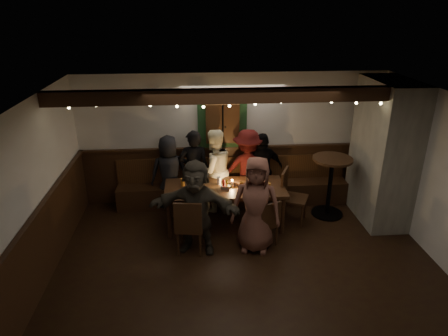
{
  "coord_description": "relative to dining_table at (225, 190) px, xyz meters",
  "views": [
    {
      "loc": [
        -0.76,
        -5.0,
        3.81
      ],
      "look_at": [
        -0.23,
        1.6,
        1.05
      ],
      "focal_mm": 32.0,
      "sensor_mm": 36.0,
      "label": 1
    }
  ],
  "objects": [
    {
      "name": "person_a",
      "position": [
        -1.02,
        0.77,
        0.05
      ],
      "size": [
        0.79,
        0.57,
        1.49
      ],
      "primitive_type": "imported",
      "rotation": [
        0.0,
        0.0,
        3.28
      ],
      "color": "black",
      "rests_on": "ground"
    },
    {
      "name": "person_c",
      "position": [
        -0.16,
        0.65,
        0.12
      ],
      "size": [
        0.97,
        0.87,
        1.64
      ],
      "primitive_type": "imported",
      "rotation": [
        0.0,
        0.0,
        3.52
      ],
      "color": "#EFE6BE",
      "rests_on": "ground"
    },
    {
      "name": "person_g",
      "position": [
        0.43,
        -0.8,
        0.11
      ],
      "size": [
        0.89,
        0.69,
        1.62
      ],
      "primitive_type": "imported",
      "rotation": [
        0.0,
        0.0,
        -0.23
      ],
      "color": "brown",
      "rests_on": "ground"
    },
    {
      "name": "dining_table",
      "position": [
        0.0,
        0.0,
        0.0
      ],
      "size": [
        2.14,
        0.92,
        0.93
      ],
      "color": "#321E0D",
      "rests_on": "ground"
    },
    {
      "name": "chair_near_left",
      "position": [
        -0.64,
        -0.86,
        -0.15
      ],
      "size": [
        0.49,
        0.49,
        0.97
      ],
      "color": "#321E0D",
      "rests_on": "ground"
    },
    {
      "name": "chair_end",
      "position": [
        1.2,
        0.08,
        -0.13
      ],
      "size": [
        0.6,
        0.6,
        1.0
      ],
      "color": "#321E0D",
      "rests_on": "ground"
    },
    {
      "name": "person_f",
      "position": [
        -0.52,
        -0.76,
        0.09
      ],
      "size": [
        1.54,
        0.84,
        1.59
      ],
      "primitive_type": "imported",
      "rotation": [
        0.0,
        0.0,
        -0.27
      ],
      "color": "#373229",
      "rests_on": "ground"
    },
    {
      "name": "person_e",
      "position": [
        0.81,
        0.77,
        0.05
      ],
      "size": [
        0.95,
        0.63,
        1.5
      ],
      "primitive_type": "imported",
      "rotation": [
        0.0,
        0.0,
        3.47
      ],
      "color": "black",
      "rests_on": "ground"
    },
    {
      "name": "chair_near_right",
      "position": [
        0.64,
        -0.74,
        -0.23
      ],
      "size": [
        0.5,
        0.5,
        0.84
      ],
      "color": "#321E0D",
      "rests_on": "ground"
    },
    {
      "name": "person_d",
      "position": [
        0.51,
        0.75,
        0.09
      ],
      "size": [
        1.06,
        0.66,
        1.59
      ],
      "primitive_type": "imported",
      "rotation": [
        0.0,
        0.0,
        3.08
      ],
      "color": "#3E0D0C",
      "rests_on": "ground"
    },
    {
      "name": "person_b",
      "position": [
        -0.53,
        0.69,
        0.11
      ],
      "size": [
        0.6,
        0.39,
        1.62
      ],
      "primitive_type": "imported",
      "rotation": [
        0.0,
        0.0,
        3.13
      ],
      "color": "black",
      "rests_on": "ground"
    },
    {
      "name": "room",
      "position": [
        1.3,
        0.02,
        0.38
      ],
      "size": [
        6.02,
        5.01,
        2.62
      ],
      "color": "black",
      "rests_on": "ground"
    },
    {
      "name": "high_top",
      "position": [
        2.01,
        0.24,
        0.04
      ],
      "size": [
        0.73,
        0.73,
        1.17
      ],
      "color": "black",
      "rests_on": "ground"
    }
  ]
}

